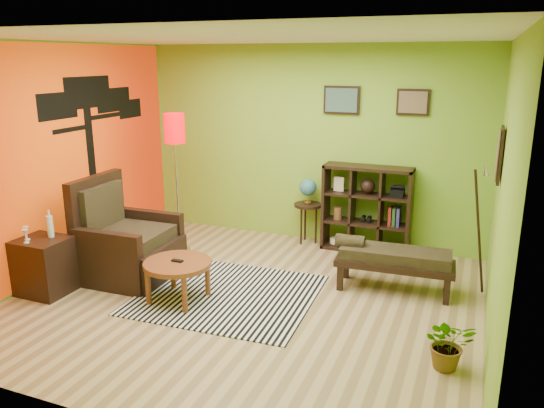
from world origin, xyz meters
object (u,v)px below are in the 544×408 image
at_px(globe_table, 308,195).
at_px(cube_shelf, 367,209).
at_px(floor_lamp, 175,141).
at_px(armchair, 125,247).
at_px(potted_plant, 448,349).
at_px(coffee_table, 178,267).
at_px(bench, 392,258).
at_px(side_cabinet, 44,265).

height_order(globe_table, cube_shelf, cube_shelf).
relative_size(floor_lamp, cube_shelf, 1.59).
height_order(armchair, potted_plant, armchair).
xyz_separation_m(coffee_table, floor_lamp, (-0.80, 1.33, 1.15)).
bearing_deg(cube_shelf, bench, -65.54).
height_order(coffee_table, side_cabinet, side_cabinet).
bearing_deg(globe_table, cube_shelf, -1.32).
relative_size(armchair, globe_table, 1.29).
bearing_deg(armchair, coffee_table, -20.81).
bearing_deg(side_cabinet, globe_table, 50.58).
relative_size(side_cabinet, bench, 0.70).
xyz_separation_m(coffee_table, potted_plant, (2.87, -0.29, -0.21)).
height_order(armchair, bench, armchair).
height_order(floor_lamp, bench, floor_lamp).
bearing_deg(armchair, globe_table, 49.37).
distance_m(floor_lamp, cube_shelf, 2.76).
xyz_separation_m(side_cabinet, floor_lamp, (0.72, 1.72, 1.22)).
relative_size(armchair, bench, 0.90).
bearing_deg(armchair, floor_lamp, 80.10).
height_order(side_cabinet, floor_lamp, floor_lamp).
height_order(coffee_table, floor_lamp, floor_lamp).
relative_size(coffee_table, side_cabinet, 0.77).
bearing_deg(floor_lamp, side_cabinet, -112.64).
relative_size(side_cabinet, potted_plant, 2.06).
distance_m(cube_shelf, bench, 1.31).
xyz_separation_m(coffee_table, cube_shelf, (1.60, 2.33, 0.21)).
bearing_deg(floor_lamp, potted_plant, -23.90).
relative_size(armchair, floor_lamp, 0.64).
height_order(globe_table, potted_plant, globe_table).
bearing_deg(bench, cube_shelf, 114.46).
bearing_deg(globe_table, side_cabinet, -129.42).
xyz_separation_m(side_cabinet, potted_plant, (4.39, 0.10, -0.15)).
bearing_deg(side_cabinet, coffee_table, 14.35).
xyz_separation_m(floor_lamp, globe_table, (1.53, 1.01, -0.82)).
relative_size(armchair, potted_plant, 2.64).
distance_m(globe_table, bench, 1.88).
xyz_separation_m(armchair, floor_lamp, (0.17, 0.97, 1.17)).
relative_size(coffee_table, potted_plant, 1.59).
bearing_deg(side_cabinet, potted_plant, 1.26).
relative_size(armchair, side_cabinet, 1.28).
relative_size(coffee_table, globe_table, 0.78).
bearing_deg(bench, armchair, -165.92).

